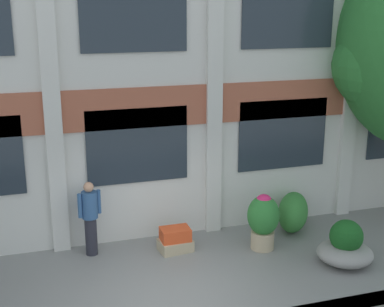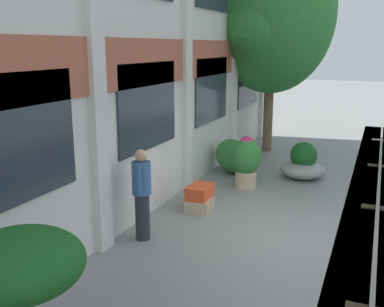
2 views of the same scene
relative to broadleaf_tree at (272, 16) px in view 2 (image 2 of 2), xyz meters
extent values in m
plane|color=gray|center=(-6.61, -1.80, -4.31)|extent=(80.00, 80.00, 0.00)
cube|color=silver|center=(-6.61, 1.12, -0.35)|extent=(17.83, 0.50, 7.91)
cube|color=#AD5B42|center=(-6.61, 0.85, -1.21)|extent=(17.83, 0.06, 0.90)
cube|color=silver|center=(-8.40, 0.81, -0.35)|extent=(0.36, 0.16, 7.91)
cube|color=silver|center=(-4.83, 0.81, -0.35)|extent=(0.36, 0.16, 7.91)
cube|color=silver|center=(-1.26, 0.81, -0.35)|extent=(0.36, 0.16, 7.91)
cube|color=silver|center=(2.30, 0.81, -0.35)|extent=(0.36, 0.16, 7.91)
cube|color=#28333D|center=(-10.18, 0.84, -2.06)|extent=(2.28, 0.04, 1.70)
cube|color=#28333D|center=(-6.61, 0.84, -2.06)|extent=(2.28, 0.04, 1.70)
cube|color=#28333D|center=(-3.05, 0.84, -2.06)|extent=(2.28, 0.04, 1.70)
cube|color=#28333D|center=(0.52, 0.84, -2.06)|extent=(2.28, 0.04, 1.70)
cube|color=slate|center=(-6.61, -3.52, -4.23)|extent=(25.83, 0.07, 0.15)
cylinder|color=brown|center=(0.00, 0.00, -2.78)|extent=(0.31, 0.31, 3.04)
ellipsoid|color=#2D7A33|center=(0.00, 0.00, 0.11)|extent=(3.91, 3.91, 5.00)
sphere|color=#2D7A33|center=(-0.98, 0.20, -0.39)|extent=(2.15, 2.15, 2.15)
sphere|color=#2D7A33|center=(0.98, -0.20, -0.39)|extent=(2.15, 2.15, 2.15)
ellipsoid|color=#19561E|center=(-11.58, -0.49, -2.82)|extent=(1.18, 1.18, 0.61)
ellipsoid|color=gray|center=(-2.74, -1.63, -4.08)|extent=(1.17, 1.17, 0.44)
sphere|color=#19561E|center=(-2.74, -1.63, -3.69)|extent=(0.70, 0.70, 0.70)
cylinder|color=tan|center=(-4.10, -0.47, -4.10)|extent=(0.52, 0.52, 0.41)
ellipsoid|color=#2D7A33|center=(-4.10, -0.47, -3.51)|extent=(0.71, 0.71, 0.90)
sphere|color=#DB2866|center=(-4.10, -0.47, -3.22)|extent=(0.39, 0.39, 0.39)
cube|color=tan|center=(-6.00, -0.01, -4.18)|extent=(0.77, 0.58, 0.26)
cube|color=#E04C23|center=(-6.00, -0.01, -3.91)|extent=(0.64, 0.45, 0.28)
cylinder|color=#282833|center=(-7.79, 0.38, -3.88)|extent=(0.26, 0.26, 0.85)
cylinder|color=#33598C|center=(-7.79, 0.38, -3.16)|extent=(0.34, 0.34, 0.59)
sphere|color=tan|center=(-7.79, 0.38, -2.75)|extent=(0.22, 0.22, 0.22)
cylinder|color=#33598C|center=(-8.00, 0.32, -3.13)|extent=(0.09, 0.09, 0.53)
cylinder|color=#33598C|center=(-7.58, 0.45, -3.13)|extent=(0.09, 0.09, 0.53)
ellipsoid|color=#388438|center=(-2.99, 0.22, -3.84)|extent=(1.29, 1.45, 0.94)
camera|label=1|loc=(-8.88, -10.47, 1.00)|focal=50.00mm
camera|label=2|loc=(-14.41, -3.39, -0.89)|focal=42.00mm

